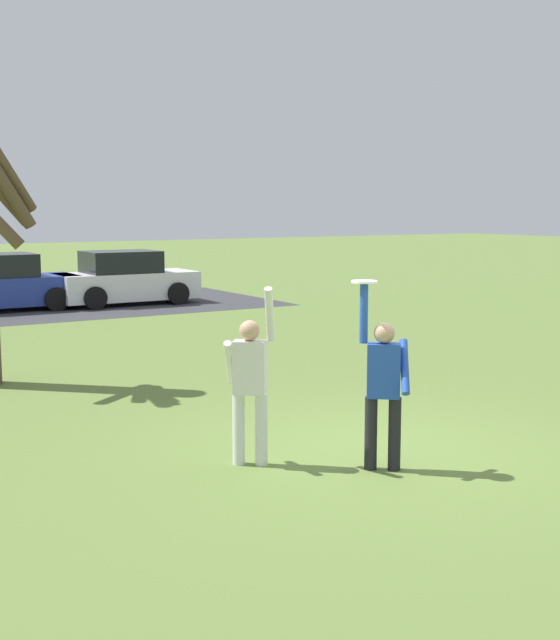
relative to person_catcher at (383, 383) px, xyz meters
name	(u,v)px	position (x,y,z in m)	size (l,w,h in m)	color
ground_plane	(376,451)	(0.38, 0.59, -0.98)	(120.00, 120.00, 0.00)	olive
person_catcher	(383,383)	(0.00, 0.00, 0.00)	(0.57, 0.55, 2.08)	black
person_defender	(250,380)	(-1.16, 0.93, 0.00)	(0.65, 0.64, 2.05)	silver
frisbee_disc	(364,282)	(-0.18, 0.14, 1.11)	(0.28, 0.28, 0.02)	white
parked_car_blue	(0,285)	(-0.04, 17.06, -0.25)	(4.12, 2.08, 1.59)	#233893
parked_car_white	(125,280)	(3.52, 16.71, -0.25)	(4.12, 2.08, 1.59)	white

